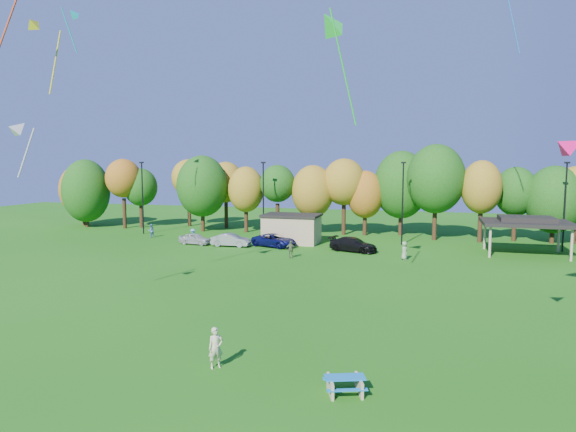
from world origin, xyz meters
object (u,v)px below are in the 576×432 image
(kite_flyer, at_px, (216,348))
(car_a, at_px, (195,239))
(car_d, at_px, (353,245))
(car_b, at_px, (231,240))
(picnic_table, at_px, (345,384))
(car_c, at_px, (274,240))

(kite_flyer, xyz_separation_m, car_a, (-15.95, 30.98, -0.28))
(kite_flyer, relative_size, car_d, 0.37)
(car_b, distance_m, car_d, 13.20)
(car_a, bearing_deg, car_b, -84.79)
(picnic_table, relative_size, car_c, 0.39)
(kite_flyer, height_order, car_b, kite_flyer)
(kite_flyer, height_order, car_a, kite_flyer)
(picnic_table, relative_size, car_d, 0.39)
(kite_flyer, distance_m, car_b, 32.92)
(picnic_table, bearing_deg, car_c, 91.77)
(car_a, distance_m, car_b, 4.28)
(car_b, bearing_deg, car_d, -91.06)
(kite_flyer, xyz_separation_m, car_d, (1.52, 31.16, -0.20))
(car_c, xyz_separation_m, car_d, (8.60, -0.64, 0.03))
(car_a, relative_size, car_b, 0.89)
(car_a, bearing_deg, picnic_table, -137.79)
(picnic_table, height_order, car_d, car_d)
(car_d, bearing_deg, car_a, 108.94)
(car_b, bearing_deg, kite_flyer, -161.93)
(car_a, height_order, car_c, car_c)
(car_a, height_order, car_d, car_d)
(kite_flyer, distance_m, car_d, 31.20)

